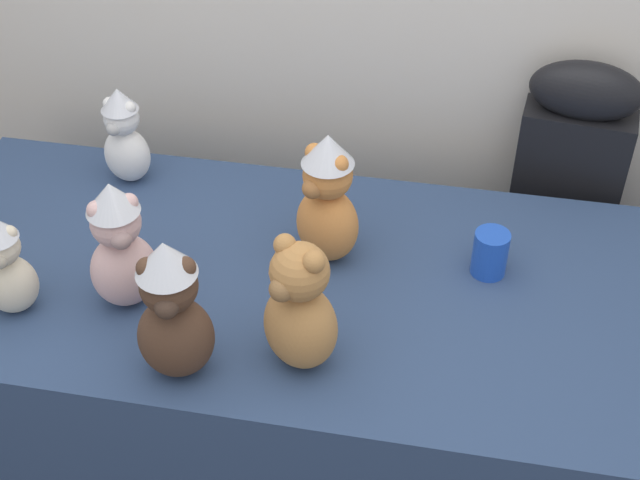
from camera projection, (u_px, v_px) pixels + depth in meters
name	position (u px, v px, depth m)	size (l,w,h in m)	color
display_table	(320.00, 387.00, 2.25)	(1.95, 0.83, 0.72)	navy
instrument_case	(556.00, 229.00, 2.48)	(0.29, 0.15, 1.04)	black
teddy_bear_caramel	(300.00, 309.00, 1.74)	(0.20, 0.20, 0.31)	#B27A42
teddy_bear_snow	(124.00, 136.00, 2.24)	(0.14, 0.12, 0.27)	white
teddy_bear_ginger	(326.00, 200.00, 1.98)	(0.19, 0.18, 0.33)	#D17F3D
teddy_bear_blush	(120.00, 247.00, 1.87)	(0.19, 0.18, 0.32)	beige
teddy_bear_cocoa	(172.00, 312.00, 1.71)	(0.18, 0.16, 0.34)	#4C3323
teddy_bear_cream	(5.00, 266.00, 1.87)	(0.14, 0.13, 0.25)	beige
party_cup_blue	(490.00, 253.00, 2.01)	(0.08, 0.08, 0.11)	blue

